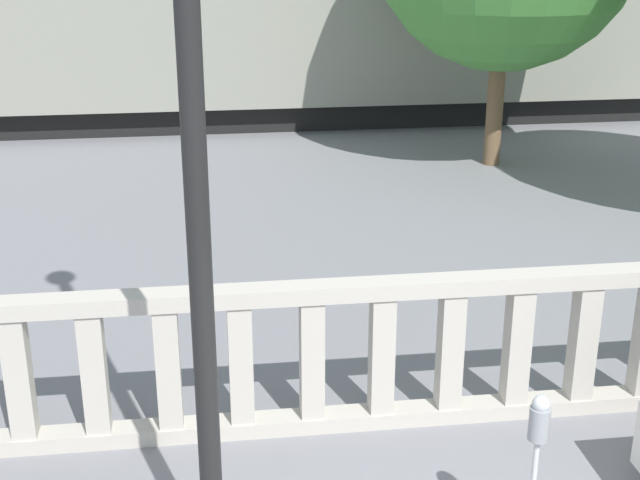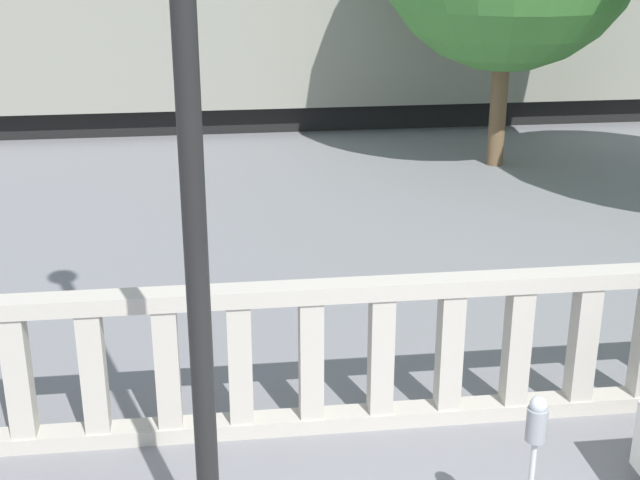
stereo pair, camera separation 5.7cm
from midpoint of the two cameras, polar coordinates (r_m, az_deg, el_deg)
name	(u,v)px [view 2 (the right image)]	position (r m, az deg, el deg)	size (l,w,h in m)	color
balustrade	(415,352)	(7.80, 6.33, -7.14)	(13.72, 0.24, 1.37)	#BCB5A8
parking_meter	(536,436)	(6.22, 13.89, -12.06)	(0.14, 0.14, 1.30)	silver
train_near	(322,25)	(19.20, 0.25, 13.60)	(26.13, 3.03, 4.38)	black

